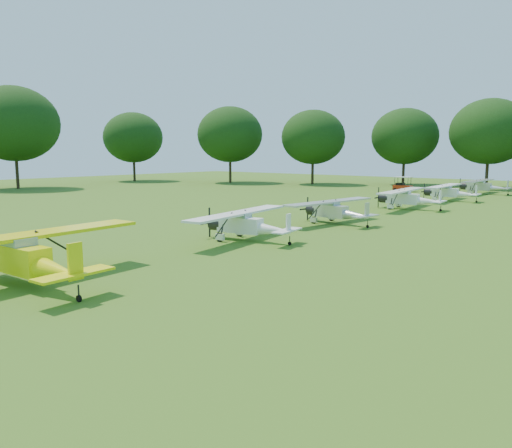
# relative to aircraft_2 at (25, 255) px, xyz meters

# --- Properties ---
(ground) EXTENTS (160.00, 160.00, 0.00)m
(ground) POSITION_rel_aircraft_2_xyz_m (0.12, 11.83, -1.26)
(ground) COLOR #2D5816
(ground) RESTS_ON ground
(tree_belt) EXTENTS (137.36, 130.27, 14.52)m
(tree_belt) POSITION_rel_aircraft_2_xyz_m (3.69, 11.99, 6.77)
(tree_belt) COLOR black
(tree_belt) RESTS_ON ground
(aircraft_2) EXTENTS (6.87, 10.95, 2.15)m
(aircraft_2) POSITION_rel_aircraft_2_xyz_m (0.00, 0.00, 0.00)
(aircraft_2) COLOR #F2EB0A
(aircraft_2) RESTS_ON ground
(aircraft_3) EXTENTS (5.89, 9.33, 1.83)m
(aircraft_3) POSITION_rel_aircraft_2_xyz_m (-0.16, 13.22, -0.19)
(aircraft_3) COLOR white
(aircraft_3) RESTS_ON ground
(aircraft_4) EXTENTS (5.75, 9.15, 1.80)m
(aircraft_4) POSITION_rel_aircraft_2_xyz_m (0.14, 22.77, -0.21)
(aircraft_4) COLOR silver
(aircraft_4) RESTS_ON ground
(aircraft_5) EXTENTS (6.11, 9.72, 1.91)m
(aircraft_5) POSITION_rel_aircraft_2_xyz_m (0.33, 35.22, -0.14)
(aircraft_5) COLOR white
(aircraft_5) RESTS_ON ground
(aircraft_6) EXTENTS (5.80, 9.24, 1.82)m
(aircraft_6) POSITION_rel_aircraft_2_xyz_m (0.49, 45.61, -0.20)
(aircraft_6) COLOR white
(aircraft_6) RESTS_ON ground
(aircraft_7) EXTENTS (6.02, 9.55, 1.89)m
(aircraft_7) POSITION_rel_aircraft_2_xyz_m (0.65, 57.32, -0.15)
(aircraft_7) COLOR silver
(aircraft_7) RESTS_ON ground
(golf_cart) EXTENTS (2.40, 1.59, 1.96)m
(golf_cart) POSITION_rel_aircraft_2_xyz_m (-8.88, 54.99, -0.60)
(golf_cart) COLOR #B1260C
(golf_cart) RESTS_ON ground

